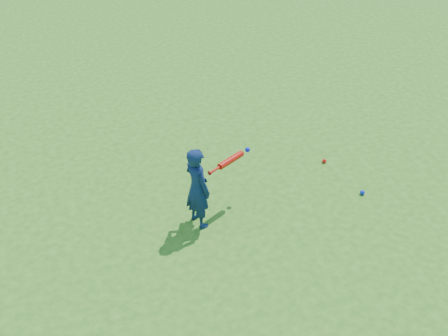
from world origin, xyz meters
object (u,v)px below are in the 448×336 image
object	(u,v)px
ground_ball_blue	(362,192)
bat_swing	(232,159)
child	(197,188)
ground_ball_red	(324,161)

from	to	relation	value
ground_ball_blue	bat_swing	bearing A→B (deg)	167.49
child	ground_ball_blue	world-z (taller)	child
ground_ball_red	ground_ball_blue	distance (m)	0.90
ground_ball_blue	bat_swing	world-z (taller)	bat_swing
ground_ball_red	bat_swing	distance (m)	1.93
bat_swing	ground_ball_red	bearing A→B (deg)	-12.71
bat_swing	ground_ball_blue	bearing A→B (deg)	-40.78
ground_ball_blue	bat_swing	xyz separation A→B (m)	(-1.87, 0.41, 0.73)
ground_ball_red	ground_ball_blue	world-z (taller)	ground_ball_blue
child	bat_swing	xyz separation A→B (m)	(0.56, 0.24, 0.17)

